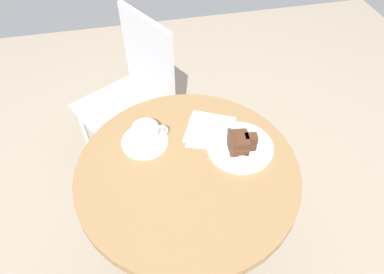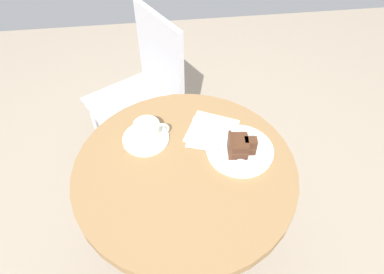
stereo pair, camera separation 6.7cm
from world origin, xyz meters
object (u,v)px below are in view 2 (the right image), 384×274
object	(u,v)px
cake_slice	(240,146)
coffee_cup	(148,130)
saucer	(146,138)
cafe_chair	(146,87)
teaspoon	(136,148)
napkin	(211,132)
fork	(224,153)
cake_plate	(240,150)

from	to	relation	value
cake_slice	coffee_cup	bearing A→B (deg)	158.87
saucer	cafe_chair	xyz separation A→B (m)	(-0.00, 0.53, -0.21)
teaspoon	napkin	world-z (taller)	teaspoon
fork	napkin	size ratio (longest dim) A/B	0.63
teaspoon	fork	world-z (taller)	fork
cake_plate	fork	bearing A→B (deg)	-166.41
cafe_chair	fork	bearing A→B (deg)	-7.60
saucer	napkin	world-z (taller)	saucer
cake_plate	coffee_cup	bearing A→B (deg)	161.62
cake_slice	fork	xyz separation A→B (m)	(-0.05, -0.00, -0.03)
fork	napkin	bearing A→B (deg)	-42.77
teaspoon	coffee_cup	bearing A→B (deg)	-119.01
saucer	fork	bearing A→B (deg)	-22.79
cake_slice	cafe_chair	distance (m)	0.74
cake_slice	saucer	bearing A→B (deg)	160.69
cake_plate	napkin	size ratio (longest dim) A/B	1.02
saucer	teaspoon	xyz separation A→B (m)	(-0.03, -0.04, 0.01)
cake_slice	napkin	size ratio (longest dim) A/B	0.43
coffee_cup	fork	distance (m)	0.26
fork	coffee_cup	bearing A→B (deg)	10.07
saucer	fork	xyz separation A→B (m)	(0.24, -0.10, 0.01)
cake_slice	fork	world-z (taller)	cake_slice
coffee_cup	saucer	bearing A→B (deg)	-143.27
teaspoon	cake_plate	size ratio (longest dim) A/B	0.49
fork	cake_slice	bearing A→B (deg)	-144.76
cake_slice	napkin	world-z (taller)	cake_slice
saucer	cake_plate	size ratio (longest dim) A/B	0.71
napkin	cafe_chair	distance (m)	0.61
teaspoon	cafe_chair	xyz separation A→B (m)	(0.03, 0.58, -0.22)
saucer	napkin	distance (m)	0.22
coffee_cup	cafe_chair	xyz separation A→B (m)	(-0.01, 0.53, -0.25)
saucer	cake_slice	distance (m)	0.31
teaspoon	fork	distance (m)	0.28
saucer	teaspoon	distance (m)	0.05
cake_slice	teaspoon	bearing A→B (deg)	169.74
saucer	fork	distance (m)	0.27
cafe_chair	saucer	bearing A→B (deg)	-28.56
coffee_cup	cake_plate	size ratio (longest dim) A/B	0.54
cake_slice	cafe_chair	size ratio (longest dim) A/B	0.11
saucer	cake_plate	distance (m)	0.31
napkin	cafe_chair	xyz separation A→B (m)	(-0.23, 0.53, -0.21)
cake_plate	fork	xyz separation A→B (m)	(-0.06, -0.01, 0.01)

